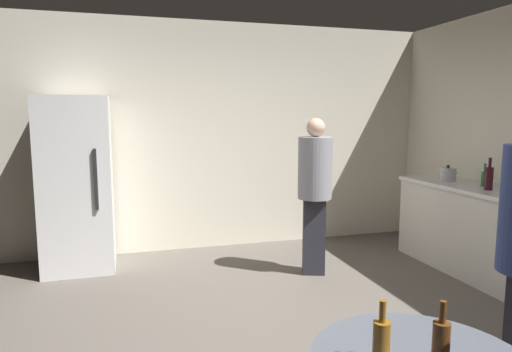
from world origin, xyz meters
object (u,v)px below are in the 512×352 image
(kettle, at_px, (448,174))
(beer_bottle_brown, at_px, (441,340))
(refrigerator, at_px, (77,184))
(wine_bottle_on_counter, at_px, (489,178))
(beer_bottle_amber, at_px, (381,340))
(person_in_gray_shirt, at_px, (315,185))
(beer_bottle_on_counter, at_px, (484,178))

(kettle, relative_size, beer_bottle_brown, 1.06)
(refrigerator, xyz_separation_m, wine_bottle_on_counter, (3.82, -1.48, 0.12))
(kettle, height_order, beer_bottle_amber, kettle)
(kettle, distance_m, person_in_gray_shirt, 1.55)
(beer_bottle_brown, bearing_deg, person_in_gray_shirt, 75.12)
(refrigerator, distance_m, beer_bottle_brown, 4.00)
(refrigerator, bearing_deg, beer_bottle_on_counter, -17.97)
(beer_bottle_brown, bearing_deg, kettle, 50.68)
(kettle, distance_m, beer_bottle_amber, 3.72)
(kettle, bearing_deg, beer_bottle_brown, -129.32)
(refrigerator, bearing_deg, kettle, -12.74)
(kettle, xyz_separation_m, beer_bottle_amber, (-2.50, -2.75, -0.15))
(refrigerator, relative_size, beer_bottle_on_counter, 7.83)
(beer_bottle_brown, distance_m, person_in_gray_shirt, 2.96)
(beer_bottle_on_counter, bearing_deg, kettle, 103.69)
(wine_bottle_on_counter, relative_size, beer_bottle_brown, 1.35)
(beer_bottle_on_counter, distance_m, beer_bottle_brown, 3.40)
(beer_bottle_on_counter, bearing_deg, refrigerator, 162.03)
(person_in_gray_shirt, bearing_deg, refrigerator, -90.79)
(wine_bottle_on_counter, height_order, person_in_gray_shirt, person_in_gray_shirt)
(refrigerator, height_order, beer_bottle_brown, refrigerator)
(refrigerator, relative_size, kettle, 7.38)
(beer_bottle_on_counter, bearing_deg, beer_bottle_amber, -138.07)
(refrigerator, height_order, person_in_gray_shirt, refrigerator)
(kettle, relative_size, person_in_gray_shirt, 0.15)
(kettle, relative_size, beer_bottle_amber, 1.06)
(kettle, xyz_separation_m, beer_bottle_brown, (-2.30, -2.81, -0.15))
(kettle, height_order, wine_bottle_on_counter, wine_bottle_on_counter)
(wine_bottle_on_counter, relative_size, beer_bottle_amber, 1.35)
(beer_bottle_on_counter, xyz_separation_m, person_in_gray_shirt, (-1.64, 0.46, -0.06))
(kettle, xyz_separation_m, wine_bottle_on_counter, (-0.03, -0.61, 0.05))
(beer_bottle_brown, bearing_deg, beer_bottle_on_counter, 44.98)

